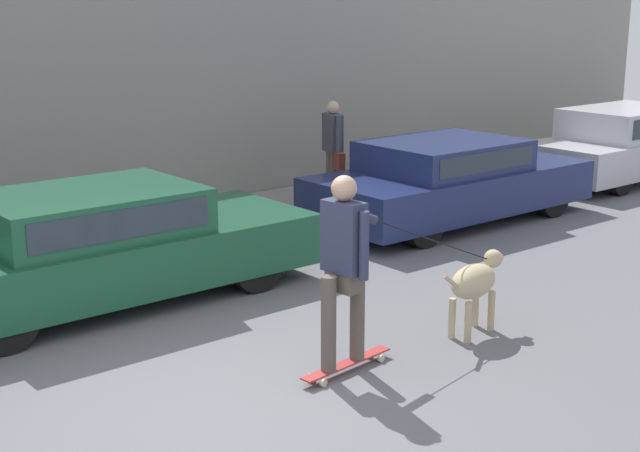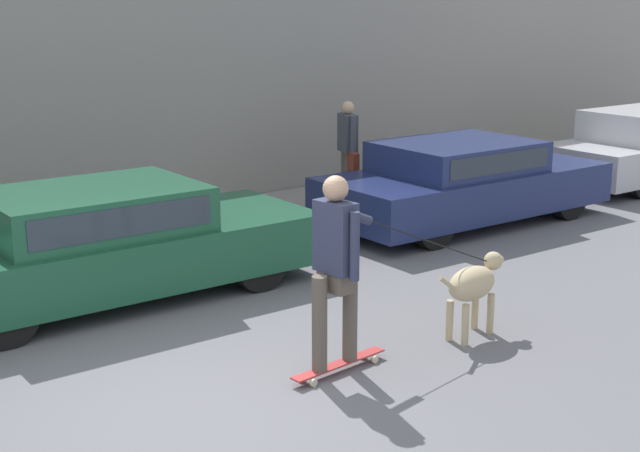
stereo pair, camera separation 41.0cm
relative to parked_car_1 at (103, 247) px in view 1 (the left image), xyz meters
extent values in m
plane|color=slate|center=(-0.64, -3.01, -0.61)|extent=(36.00, 36.00, 0.00)
cylinder|color=black|center=(1.48, 0.71, -0.28)|extent=(0.66, 0.21, 0.66)
cylinder|color=black|center=(1.44, -0.78, -0.28)|extent=(0.66, 0.21, 0.66)
cylinder|color=black|center=(-1.39, -0.71, -0.28)|extent=(0.66, 0.21, 0.66)
cube|color=#194C33|center=(0.05, 0.00, -0.12)|extent=(4.61, 1.83, 0.58)
cube|color=#194C33|center=(-0.14, 0.00, 0.40)|extent=(2.24, 1.61, 0.47)
cube|color=#28333D|center=(-0.16, -0.78, 0.43)|extent=(1.94, 0.06, 0.30)
cylinder|color=black|center=(6.98, 0.75, -0.29)|extent=(0.63, 0.22, 0.63)
cylinder|color=black|center=(6.93, -0.83, -0.29)|extent=(0.63, 0.22, 0.63)
cylinder|color=black|center=(4.25, 0.83, -0.29)|extent=(0.63, 0.22, 0.63)
cylinder|color=black|center=(4.20, -0.75, -0.29)|extent=(0.63, 0.22, 0.63)
cube|color=navy|center=(5.59, 0.00, -0.13)|extent=(4.46, 1.96, 0.59)
cube|color=navy|center=(5.41, 0.01, 0.38)|extent=(2.21, 1.71, 0.43)
cube|color=#28333D|center=(5.39, -0.82, 0.40)|extent=(1.91, 0.07, 0.28)
cylinder|color=black|center=(11.87, 0.67, -0.30)|extent=(0.62, 0.22, 0.62)
cylinder|color=black|center=(9.11, 0.75, -0.30)|extent=(0.62, 0.22, 0.62)
cylinder|color=black|center=(9.07, -0.67, -0.30)|extent=(0.62, 0.22, 0.62)
cube|color=#BCBCC1|center=(10.47, 0.00, -0.13)|extent=(4.50, 1.79, 0.60)
cube|color=#BCBCC1|center=(10.30, 0.00, 0.43)|extent=(2.31, 1.56, 0.52)
cylinder|color=tan|center=(2.44, -3.09, -0.41)|extent=(0.07, 0.07, 0.40)
cylinder|color=tan|center=(2.47, -3.26, -0.41)|extent=(0.07, 0.07, 0.40)
cylinder|color=tan|center=(2.01, -3.15, -0.41)|extent=(0.07, 0.07, 0.40)
cylinder|color=tan|center=(2.04, -3.33, -0.41)|extent=(0.07, 0.07, 0.40)
ellipsoid|color=tan|center=(2.24, -3.21, -0.07)|extent=(0.66, 0.41, 0.32)
sphere|color=tan|center=(2.60, -3.15, 0.08)|extent=(0.18, 0.18, 0.18)
cylinder|color=tan|center=(2.68, -3.14, 0.06)|extent=(0.11, 0.10, 0.08)
cylinder|color=tan|center=(1.84, -3.27, 0.03)|extent=(0.25, 0.08, 0.19)
cylinder|color=beige|center=(1.07, -2.98, -0.57)|extent=(0.07, 0.04, 0.07)
cylinder|color=beige|center=(1.09, -3.13, -0.57)|extent=(0.07, 0.04, 0.07)
cylinder|color=beige|center=(0.33, -3.04, -0.57)|extent=(0.07, 0.04, 0.07)
cylinder|color=beige|center=(0.34, -3.19, -0.57)|extent=(0.07, 0.04, 0.07)
cube|color=#A82D2D|center=(0.71, -3.08, -0.53)|extent=(1.04, 0.20, 0.02)
cylinder|color=brown|center=(0.84, -3.07, -0.10)|extent=(0.13, 0.13, 0.84)
cylinder|color=brown|center=(0.48, -3.10, -0.10)|extent=(0.13, 0.13, 0.84)
cube|color=brown|center=(0.66, -3.09, 0.23)|extent=(0.18, 0.31, 0.17)
cube|color=#2D334C|center=(0.66, -3.09, 0.63)|extent=(0.22, 0.39, 0.61)
sphere|color=tan|center=(0.66, -3.09, 1.04)|extent=(0.22, 0.22, 0.22)
cylinder|color=#2D334C|center=(0.68, -3.32, 0.59)|extent=(0.08, 0.08, 0.58)
cylinder|color=#2D334C|center=(0.90, -2.90, 0.77)|extent=(0.58, 0.17, 0.30)
cylinder|color=black|center=(1.88, -3.05, 0.35)|extent=(1.43, 0.22, 0.62)
cylinder|color=brown|center=(4.77, 1.65, -0.11)|extent=(0.15, 0.15, 0.79)
cylinder|color=brown|center=(4.83, 1.81, -0.11)|extent=(0.15, 0.15, 0.79)
cube|color=#424751|center=(4.80, 1.73, 0.58)|extent=(0.33, 0.45, 0.58)
cylinder|color=#424751|center=(4.72, 1.50, 0.59)|extent=(0.09, 0.09, 0.55)
cylinder|color=#424751|center=(4.89, 1.96, 0.59)|extent=(0.09, 0.09, 0.55)
sphere|color=tan|center=(4.80, 1.73, 0.97)|extent=(0.20, 0.20, 0.20)
cube|color=brown|center=(4.72, 1.50, 0.18)|extent=(0.21, 0.34, 0.27)
camera|label=1|loc=(-4.20, -8.42, 2.56)|focal=50.00mm
camera|label=2|loc=(-3.88, -8.68, 2.56)|focal=50.00mm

